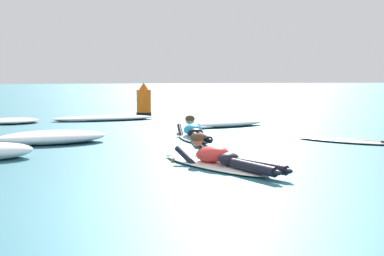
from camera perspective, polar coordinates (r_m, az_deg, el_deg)
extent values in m
plane|color=#2D6B7A|center=(15.66, -5.09, 0.52)|extent=(120.00, 120.00, 0.00)
ellipsoid|color=white|center=(8.31, 2.37, -3.93)|extent=(1.61, 2.37, 0.07)
ellipsoid|color=white|center=(9.20, -2.08, -2.91)|extent=(0.28, 0.28, 0.06)
ellipsoid|color=red|center=(8.32, 2.15, -2.76)|extent=(0.67, 0.79, 0.35)
ellipsoid|color=black|center=(8.03, 3.93, -3.31)|extent=(0.43, 0.40, 0.20)
cylinder|color=black|center=(7.54, 6.47, -4.16)|extent=(0.49, 0.89, 0.14)
ellipsoid|color=black|center=(7.20, 8.82, -4.66)|extent=(0.19, 0.24, 0.08)
cylinder|color=black|center=(7.64, 7.35, -4.03)|extent=(0.58, 0.85, 0.14)
ellipsoid|color=black|center=(7.35, 9.95, -4.47)|extent=(0.19, 0.24, 0.08)
cylinder|color=black|center=(8.50, -0.60, -3.13)|extent=(0.33, 0.53, 0.32)
sphere|color=#8C6647|center=(8.80, -1.99, -3.47)|extent=(0.09, 0.09, 0.09)
cylinder|color=black|center=(8.74, 1.81, -2.87)|extent=(0.33, 0.53, 0.32)
sphere|color=#8C6647|center=(9.03, 0.45, -3.24)|extent=(0.09, 0.09, 0.09)
sphere|color=#8C6647|center=(8.61, 0.49, -1.24)|extent=(0.21, 0.21, 0.21)
ellipsoid|color=#47331E|center=(8.59, 0.57, -1.06)|extent=(0.29, 0.28, 0.16)
ellipsoid|color=silver|center=(11.86, 0.12, -0.99)|extent=(0.59, 1.99, 0.07)
ellipsoid|color=silver|center=(12.78, -0.57, -0.45)|extent=(0.21, 0.20, 0.06)
ellipsoid|color=#1E9EDB|center=(11.89, 0.08, -0.17)|extent=(0.40, 0.70, 0.35)
ellipsoid|color=black|center=(11.49, 0.40, -0.53)|extent=(0.34, 0.28, 0.20)
cylinder|color=black|center=(10.92, 0.49, -1.02)|extent=(0.20, 0.86, 0.14)
ellipsoid|color=black|center=(10.50, 0.75, -1.30)|extent=(0.10, 0.22, 0.08)
cylinder|color=black|center=(10.95, 1.31, -1.01)|extent=(0.19, 0.86, 0.14)
ellipsoid|color=black|center=(10.54, 1.86, -1.27)|extent=(0.10, 0.22, 0.08)
cylinder|color=black|center=(12.24, -1.23, -0.38)|extent=(0.09, 0.56, 0.32)
sphere|color=tan|center=(12.61, -1.46, -0.65)|extent=(0.09, 0.09, 0.09)
cylinder|color=black|center=(12.29, 0.82, -0.35)|extent=(0.09, 0.56, 0.32)
sphere|color=tan|center=(12.64, 0.54, -0.64)|extent=(0.09, 0.09, 0.09)
sphere|color=tan|center=(12.27, -0.23, 0.87)|extent=(0.21, 0.21, 0.21)
ellipsoid|color=#47331E|center=(12.25, -0.22, 1.01)|extent=(0.22, 0.20, 0.16)
ellipsoid|color=silver|center=(11.75, 15.74, -1.27)|extent=(1.81, 1.83, 0.07)
cube|color=orange|center=(11.75, 15.74, -1.09)|extent=(1.21, 1.24, 0.01)
cone|color=black|center=(11.50, 19.56, -1.69)|extent=(0.14, 0.14, 0.16)
ellipsoid|color=white|center=(16.69, -9.33, 1.05)|extent=(3.21, 1.39, 0.15)
ellipsoid|color=white|center=(16.97, -6.81, 1.09)|extent=(1.19, 0.96, 0.11)
ellipsoid|color=white|center=(16.47, -12.47, 0.81)|extent=(1.18, 0.62, 0.08)
ellipsoid|color=white|center=(9.72, -18.70, -2.41)|extent=(0.65, 0.56, 0.20)
ellipsoid|color=white|center=(11.41, -14.58, -0.94)|extent=(2.38, 1.52, 0.27)
ellipsoid|color=white|center=(11.66, -12.00, -0.94)|extent=(0.94, 0.83, 0.19)
ellipsoid|color=white|center=(11.24, -17.83, -1.44)|extent=(0.81, 0.54, 0.15)
ellipsoid|color=white|center=(16.37, -18.46, 0.74)|extent=(1.79, 1.60, 0.15)
ellipsoid|color=white|center=(16.61, -17.32, 0.77)|extent=(0.75, 0.77, 0.11)
ellipsoid|color=white|center=(14.59, 3.77, 0.48)|extent=(2.31, 1.42, 0.17)
ellipsoid|color=white|center=(14.99, 5.31, 0.51)|extent=(0.81, 0.79, 0.12)
ellipsoid|color=white|center=(14.17, 1.69, 0.18)|extent=(0.81, 0.79, 0.10)
cylinder|color=#EA5B0F|center=(18.33, -5.13, 2.68)|extent=(0.49, 0.49, 0.89)
cone|color=#EA5B0F|center=(18.31, -5.14, 4.44)|extent=(0.34, 0.34, 0.24)
cylinder|color=black|center=(18.35, -5.12, 1.48)|extent=(0.51, 0.51, 0.12)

